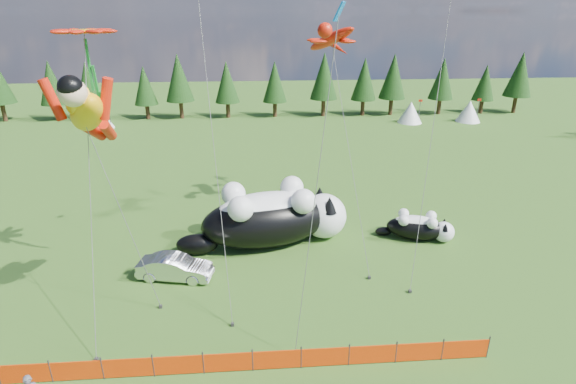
{
  "coord_description": "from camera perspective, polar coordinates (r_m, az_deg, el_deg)",
  "views": [
    {
      "loc": [
        1.34,
        -17.51,
        13.81
      ],
      "look_at": [
        2.99,
        4.0,
        5.09
      ],
      "focal_mm": 28.0,
      "sensor_mm": 36.0,
      "label": 1
    }
  ],
  "objects": [
    {
      "name": "superhero_kite",
      "position": [
        19.44,
        -24.18,
        9.17
      ],
      "size": [
        5.15,
        5.3,
        12.07
      ],
      "color": "#F0A80C",
      "rests_on": "ground"
    },
    {
      "name": "car",
      "position": [
        25.86,
        -14.16,
        -9.27
      ],
      "size": [
        4.3,
        2.18,
        1.35
      ],
      "primitive_type": "imported",
      "rotation": [
        0.0,
        0.0,
        1.38
      ],
      "color": "silver",
      "rests_on": "ground"
    },
    {
      "name": "gecko_kite",
      "position": [
        29.55,
        5.48,
        18.75
      ],
      "size": [
        5.56,
        11.54,
        14.62
      ],
      "color": "red",
      "rests_on": "ground"
    },
    {
      "name": "flower_kite",
      "position": [
        22.36,
        -24.44,
        17.65
      ],
      "size": [
        3.64,
        7.49,
        14.02
      ],
      "color": "red",
      "rests_on": "ground"
    },
    {
      "name": "cat_large",
      "position": [
        28.16,
        -1.8,
        -3.09
      ],
      "size": [
        10.86,
        5.46,
        3.95
      ],
      "rotation": [
        0.0,
        0.0,
        0.21
      ],
      "color": "black",
      "rests_on": "ground"
    },
    {
      "name": "tree_line",
      "position": [
        63.29,
        -5.69,
        12.98
      ],
      "size": [
        90.0,
        4.0,
        8.0
      ],
      "primitive_type": null,
      "color": "black",
      "rests_on": "ground"
    },
    {
      "name": "safety_fence",
      "position": [
        19.74,
        -7.62,
        -20.64
      ],
      "size": [
        22.06,
        0.06,
        1.1
      ],
      "color": "#262626",
      "rests_on": "ground"
    },
    {
      "name": "festival_tents",
      "position": [
        59.63,
        5.11,
        9.9
      ],
      "size": [
        50.0,
        3.2,
        2.8
      ],
      "primitive_type": null,
      "color": "white",
      "rests_on": "ground"
    },
    {
      "name": "cat_small",
      "position": [
        30.31,
        16.34,
        -4.27
      ],
      "size": [
        4.88,
        2.77,
        1.8
      ],
      "rotation": [
        0.0,
        0.0,
        -0.3
      ],
      "color": "black",
      "rests_on": "ground"
    },
    {
      "name": "ground",
      "position": [
        22.34,
        -7.18,
        -16.38
      ],
      "size": [
        160.0,
        160.0,
        0.0
      ],
      "primitive_type": "plane",
      "color": "#143309",
      "rests_on": "ground"
    },
    {
      "name": "diamond_kite_c",
      "position": [
        15.81,
        6.05,
        18.57
      ],
      "size": [
        1.73,
        0.93,
        14.45
      ],
      "color": "blue",
      "rests_on": "ground"
    }
  ]
}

